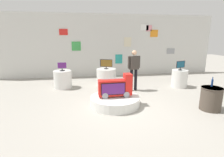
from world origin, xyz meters
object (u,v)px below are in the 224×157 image
display_pedestal_right_rear (63,79)px  bottle_on_side_table (212,83)px  tv_on_right_rear (62,66)px  tv_on_left_rear (106,64)px  main_display_pedestal (115,101)px  novelty_firetruck_tv (116,88)px  display_pedestal_left_rear (106,77)px  side_table_round (211,98)px  tv_on_center_rear (181,65)px  shopper_browsing_near_truck (134,67)px  display_pedestal_center_rear (179,78)px

display_pedestal_right_rear → bottle_on_side_table: bottle_on_side_table is taller
tv_on_right_rear → tv_on_left_rear: bearing=3.7°
main_display_pedestal → novelty_firetruck_tv: (0.02, -0.01, 0.45)m
tv_on_right_rear → bottle_on_side_table: (4.72, -3.07, -0.14)m
main_display_pedestal → display_pedestal_right_rear: size_ratio=2.08×
novelty_firetruck_tv → tv_on_right_rear: size_ratio=2.71×
display_pedestal_right_rear → bottle_on_side_table: bearing=-33.1°
display_pedestal_left_rear → side_table_round: size_ratio=1.26×
display_pedestal_left_rear → bottle_on_side_table: bearing=-48.8°
side_table_round → tv_on_center_rear: bearing=80.6°
bottle_on_side_table → shopper_browsing_near_truck: 2.86m
display_pedestal_left_rear → tv_on_right_rear: size_ratio=2.24×
main_display_pedestal → tv_on_right_rear: size_ratio=4.04×
display_pedestal_right_rear → shopper_browsing_near_truck: shopper_browsing_near_truck is taller
tv_on_left_rear → novelty_firetruck_tv: bearing=-90.9°
novelty_firetruck_tv → display_pedestal_left_rear: novelty_firetruck_tv is taller
display_pedestal_right_rear → shopper_browsing_near_truck: 3.10m
novelty_firetruck_tv → bottle_on_side_table: (2.85, -0.71, 0.22)m
tv_on_center_rear → main_display_pedestal: bearing=-152.7°
shopper_browsing_near_truck → tv_on_center_rear: bearing=4.2°
display_pedestal_center_rear → tv_on_right_rear: tv_on_right_rear is taller
display_pedestal_center_rear → tv_on_right_rear: bearing=172.2°
main_display_pedestal → tv_on_center_rear: size_ratio=3.44×
display_pedestal_right_rear → side_table_round: display_pedestal_right_rear is taller
main_display_pedestal → display_pedestal_left_rear: bearing=88.6°
main_display_pedestal → novelty_firetruck_tv: bearing=-17.5°
bottle_on_side_table → shopper_browsing_near_truck: shopper_browsing_near_truck is taller
tv_on_center_rear → bottle_on_side_table: bearing=-98.2°
main_display_pedestal → display_pedestal_center_rear: (3.21, 1.66, 0.23)m
display_pedestal_left_rear → bottle_on_side_table: (2.81, -3.20, 0.44)m
novelty_firetruck_tv → display_pedestal_center_rear: 3.60m
display_pedestal_right_rear → display_pedestal_left_rear: bearing=3.7°
display_pedestal_center_rear → shopper_browsing_near_truck: (-2.15, -0.16, 0.59)m
display_pedestal_left_rear → display_pedestal_right_rear: bearing=-176.3°
tv_on_right_rear → bottle_on_side_table: 5.64m
tv_on_center_rear → display_pedestal_right_rear: size_ratio=0.61×
main_display_pedestal → display_pedestal_center_rear: bearing=27.3°
display_pedestal_center_rear → side_table_round: bearing=-99.4°
main_display_pedestal → tv_on_right_rear: 3.11m
display_pedestal_left_rear → tv_on_center_rear: bearing=-14.8°
novelty_firetruck_tv → tv_on_left_rear: bearing=89.1°
bottle_on_side_table → shopper_browsing_near_truck: size_ratio=0.18×
main_display_pedestal → display_pedestal_right_rear: display_pedestal_right_rear is taller
novelty_firetruck_tv → display_pedestal_right_rear: size_ratio=1.40×
display_pedestal_center_rear → bottle_on_side_table: 2.44m
main_display_pedestal → bottle_on_side_table: bottle_on_side_table is taller
display_pedestal_center_rear → tv_on_center_rear: 0.61m
display_pedestal_right_rear → bottle_on_side_table: 5.66m
tv_on_right_rear → side_table_round: bearing=-34.5°
main_display_pedestal → bottle_on_side_table: size_ratio=5.41×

